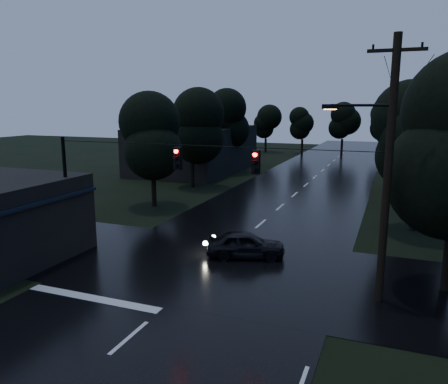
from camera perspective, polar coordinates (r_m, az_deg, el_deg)
The scene contains 14 objects.
main_road at distance 37.62m, azimuth 9.20°, elevation -0.37°, with size 12.00×120.00×0.02m, color black.
cross_street at distance 21.01m, azimuth -1.54°, elevation -9.66°, with size 60.00×9.00×0.02m, color black.
building_far_left at distance 51.15m, azimuth -3.79°, elevation 5.64°, with size 10.00×16.00×5.00m, color black.
utility_pole_main at distance 17.20m, azimuth 20.36°, elevation 3.07°, with size 3.50×0.30×10.00m.
utility_pole_far at distance 34.25m, azimuth 22.39°, elevation 4.36°, with size 2.00×0.30×7.50m.
anchor_pole_left at distance 23.27m, azimuth -19.86°, elevation -0.56°, with size 0.18×0.18×6.00m, color black.
span_signals at distance 18.61m, azimuth -1.25°, elevation 4.30°, with size 15.00×0.37×1.12m.
tree_left_a at distance 32.72m, azimuth -9.37°, elevation 7.17°, with size 3.92×3.92×8.26m.
tree_left_b at distance 40.02m, azimuth -4.23°, elevation 8.55°, with size 4.20×4.20×8.85m.
tree_left_c at distance 49.43m, azimuth 0.20°, elevation 9.53°, with size 4.48×4.48×9.44m.
tree_right_a at distance 28.15m, azimuth 24.22°, elevation 6.46°, with size 4.20×4.20×8.85m.
tree_right_b at distance 36.14m, azimuth 24.69°, elevation 7.87°, with size 4.48×4.48×9.44m.
tree_right_c at distance 46.14m, azimuth 24.85°, elevation 8.84°, with size 4.76×4.76×10.03m.
car at distance 22.01m, azimuth 2.86°, elevation -6.84°, with size 1.56×3.89×1.33m, color black.
Camera 1 is at (7.68, -6.05, 7.50)m, focal length 35.00 mm.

